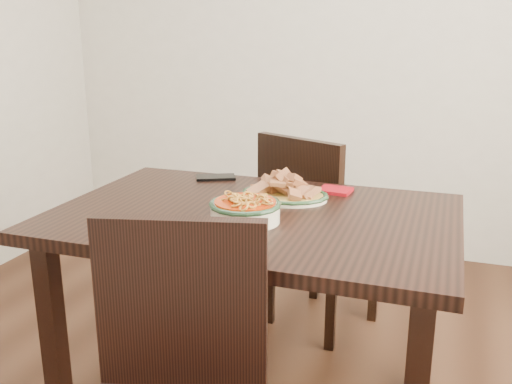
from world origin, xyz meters
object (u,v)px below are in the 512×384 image
(dining_table, at_px, (254,239))
(smartphone, at_px, (216,177))
(chair_far, at_px, (313,224))
(noodle_bowl, at_px, (245,208))
(fish_plate, at_px, (285,186))

(dining_table, relative_size, smartphone, 8.46)
(chair_far, bearing_deg, noodle_bowl, 110.80)
(dining_table, relative_size, noodle_bowl, 5.76)
(dining_table, bearing_deg, smartphone, 128.83)
(chair_far, distance_m, noodle_bowl, 0.81)
(chair_far, height_order, smartphone, chair_far)
(chair_far, distance_m, smartphone, 0.51)
(dining_table, distance_m, chair_far, 0.67)
(fish_plate, bearing_deg, smartphone, 152.29)
(fish_plate, xyz_separation_m, noodle_bowl, (-0.04, -0.27, -0.00))
(noodle_bowl, bearing_deg, dining_table, 94.07)
(dining_table, height_order, smartphone, smartphone)
(noodle_bowl, relative_size, smartphone, 1.47)
(dining_table, distance_m, noodle_bowl, 0.17)
(fish_plate, distance_m, smartphone, 0.38)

